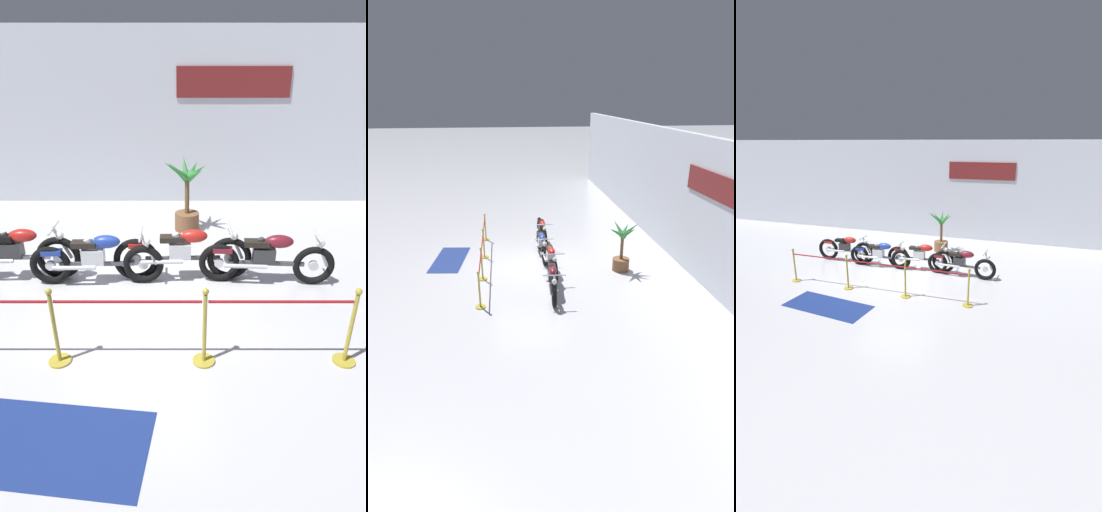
% 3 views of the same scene
% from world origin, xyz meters
% --- Properties ---
extents(ground_plane, '(120.00, 120.00, 0.00)m').
position_xyz_m(ground_plane, '(0.00, 0.00, 0.00)').
color(ground_plane, silver).
extents(back_wall, '(28.00, 0.29, 4.20)m').
position_xyz_m(back_wall, '(0.01, 5.12, 2.10)').
color(back_wall, silver).
rests_on(back_wall, ground).
extents(motorcycle_red_0, '(2.21, 0.62, 0.96)m').
position_xyz_m(motorcycle_red_0, '(-2.11, 0.65, 0.48)').
color(motorcycle_red_0, black).
rests_on(motorcycle_red_0, ground).
extents(motorcycle_blue_1, '(2.23, 0.62, 0.92)m').
position_xyz_m(motorcycle_blue_1, '(-0.71, 0.50, 0.45)').
color(motorcycle_blue_1, black).
rests_on(motorcycle_blue_1, ground).
extents(motorcycle_red_2, '(2.34, 0.62, 0.96)m').
position_xyz_m(motorcycle_red_2, '(0.72, 0.63, 0.48)').
color(motorcycle_red_2, black).
rests_on(motorcycle_red_2, ground).
extents(motorcycle_maroon_3, '(2.25, 0.62, 0.92)m').
position_xyz_m(motorcycle_maroon_3, '(2.11, 0.52, 0.45)').
color(motorcycle_maroon_3, black).
rests_on(motorcycle_maroon_3, ground).
extents(potted_palm_left_of_row, '(0.97, 1.00, 1.63)m').
position_xyz_m(potted_palm_left_of_row, '(0.79, 2.92, 0.72)').
color(potted_palm_left_of_row, brown).
rests_on(potted_palm_left_of_row, ground).
extents(stanchion_far_left, '(5.49, 0.28, 1.05)m').
position_xyz_m(stanchion_far_left, '(-1.10, -1.50, 0.66)').
color(stanchion_far_left, gold).
rests_on(stanchion_far_left, ground).
extents(stanchion_mid_left, '(0.28, 0.28, 1.05)m').
position_xyz_m(stanchion_mid_left, '(-0.83, -1.50, 0.36)').
color(stanchion_mid_left, gold).
rests_on(stanchion_mid_left, ground).
extents(stanchion_mid_right, '(0.28, 0.28, 1.05)m').
position_xyz_m(stanchion_mid_right, '(0.97, -1.50, 0.36)').
color(stanchion_mid_right, gold).
rests_on(stanchion_mid_right, ground).
extents(stanchion_far_right, '(0.28, 0.28, 1.05)m').
position_xyz_m(stanchion_far_right, '(2.73, -1.50, 0.36)').
color(stanchion_far_right, gold).
rests_on(stanchion_far_right, ground).
extents(floor_banner, '(2.42, 1.27, 0.01)m').
position_xyz_m(floor_banner, '(-0.77, -2.68, 0.00)').
color(floor_banner, navy).
rests_on(floor_banner, ground).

